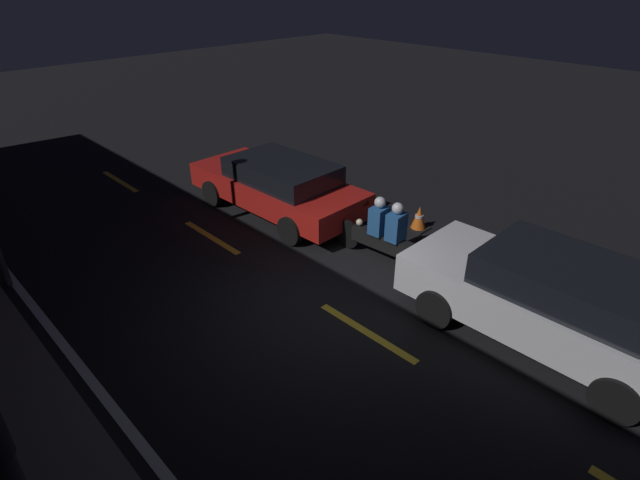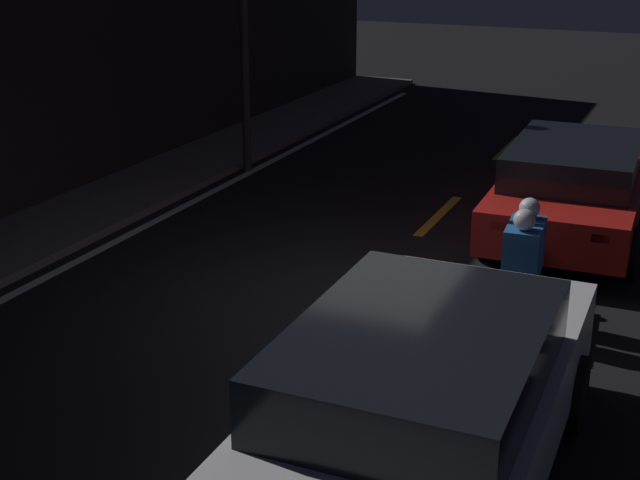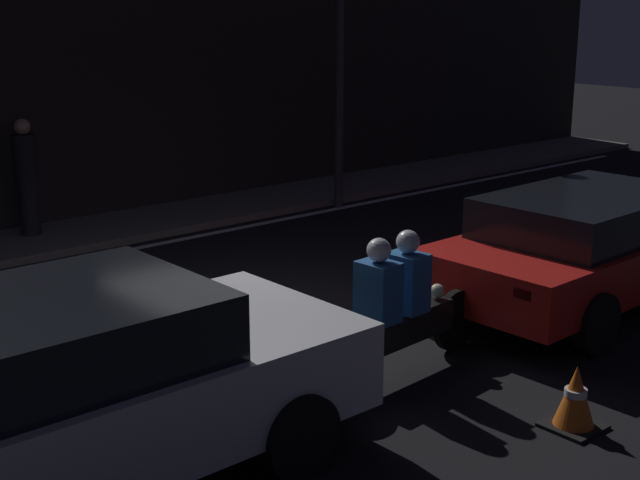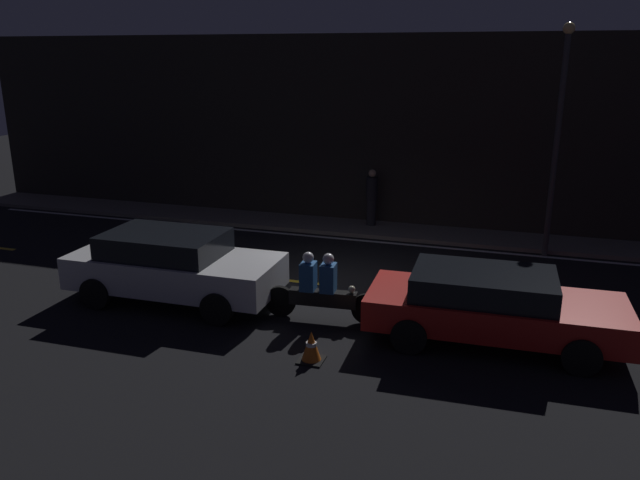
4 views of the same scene
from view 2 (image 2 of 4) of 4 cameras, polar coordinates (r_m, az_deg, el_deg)
ground_plane at (r=10.08m, az=1.82°, el=-4.11°), size 56.00×56.00×0.00m
raised_curb at (r=12.49m, az=-18.60°, el=-0.10°), size 28.00×1.62×0.11m
lane_dash_c at (r=9.25m, az=-0.55°, el=-6.39°), size 2.00×0.14×0.01m
lane_dash_d at (r=13.18m, az=7.61°, el=1.58°), size 2.00×0.14×0.01m
lane_dash_e at (r=17.39m, az=11.94°, el=5.80°), size 2.00×0.14×0.01m
lane_solid_kerb at (r=11.84m, az=-14.76°, el=-1.04°), size 25.20×0.14×0.01m
sedan_white at (r=6.60m, az=6.68°, el=-10.23°), size 4.43×1.99×1.48m
taxi_red at (r=12.54m, az=15.95°, el=3.48°), size 4.58×2.00×1.32m
motorcycle at (r=9.53m, az=12.85°, el=-1.88°), size 2.37×0.41×1.38m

